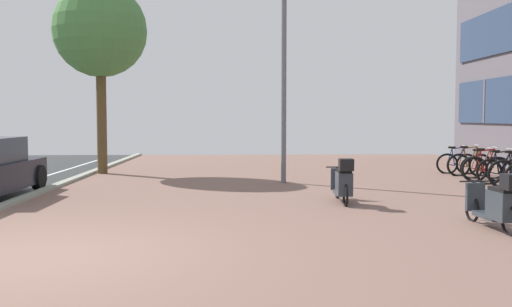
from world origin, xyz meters
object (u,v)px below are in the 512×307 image
object	(u,v)px
bicycle_rack_07	(486,169)
bicycle_rack_09	(470,165)
scooter_mid	(498,204)
lamp_post	(284,57)
bicycle_rack_10	(457,163)
street_tree	(100,31)
bicycle_rack_06	(502,171)
scooter_near	(343,182)
bicycle_rack_08	(482,167)

from	to	relation	value
bicycle_rack_07	bicycle_rack_09	world-z (taller)	bicycle_rack_07
scooter_mid	bicycle_rack_07	bearing A→B (deg)	67.11
scooter_mid	lamp_post	world-z (taller)	lamp_post
bicycle_rack_10	street_tree	bearing A→B (deg)	177.44
bicycle_rack_07	street_tree	distance (m)	12.45
bicycle_rack_07	scooter_mid	bearing A→B (deg)	-112.89
bicycle_rack_06	bicycle_rack_07	xyz separation A→B (m)	(-0.10, 0.73, 0.00)
bicycle_rack_06	scooter_near	xyz separation A→B (m)	(-4.94, -3.23, 0.09)
bicycle_rack_06	lamp_post	xyz separation A→B (m)	(-5.87, 0.59, 3.12)
scooter_mid	lamp_post	distance (m)	7.93
bicycle_rack_09	street_tree	distance (m)	12.33
bicycle_rack_06	scooter_near	size ratio (longest dim) A/B	0.86
bicycle_rack_07	scooter_near	bearing A→B (deg)	-140.77
lamp_post	bicycle_rack_07	bearing A→B (deg)	1.39
scooter_mid	bicycle_rack_06	bearing A→B (deg)	63.99
scooter_near	street_tree	xyz separation A→B (m)	(-6.57, 6.64, 4.10)
scooter_near	scooter_mid	distance (m)	3.51
bicycle_rack_08	scooter_mid	xyz separation A→B (m)	(-3.11, -7.61, 0.10)
bicycle_rack_09	bicycle_rack_07	bearing A→B (deg)	-94.74
bicycle_rack_09	bicycle_rack_10	world-z (taller)	bicycle_rack_09
bicycle_rack_06	bicycle_rack_10	world-z (taller)	bicycle_rack_06
bicycle_rack_07	bicycle_rack_09	size ratio (longest dim) A/B	1.01
bicycle_rack_10	scooter_mid	distance (m)	9.52
bicycle_rack_08	scooter_near	distance (m)	6.88
bicycle_rack_07	scooter_mid	size ratio (longest dim) A/B	0.81
street_tree	bicycle_rack_06	bearing A→B (deg)	-16.53
bicycle_rack_09	bicycle_rack_08	bearing A→B (deg)	-83.29
bicycle_rack_06	bicycle_rack_08	bearing A→B (deg)	85.72
scooter_near	lamp_post	size ratio (longest dim) A/B	0.26
bicycle_rack_08	bicycle_rack_09	bearing A→B (deg)	96.71
bicycle_rack_07	bicycle_rack_06	bearing A→B (deg)	-82.37
bicycle_rack_08	street_tree	xyz separation A→B (m)	(-11.61, 1.96, 4.21)
bicycle_rack_09	lamp_post	size ratio (longest dim) A/B	0.22
scooter_mid	bicycle_rack_09	bearing A→B (deg)	70.04
scooter_near	bicycle_rack_07	bearing A→B (deg)	39.23
scooter_near	street_tree	world-z (taller)	street_tree
bicycle_rack_09	scooter_mid	bearing A→B (deg)	-109.96
bicycle_rack_06	bicycle_rack_10	xyz separation A→B (m)	(-0.08, 2.90, -0.02)
bicycle_rack_09	scooter_near	distance (m)	7.33
bicycle_rack_09	scooter_near	size ratio (longest dim) A/B	0.84
lamp_post	bicycle_rack_08	bearing A→B (deg)	8.24
bicycle_rack_07	bicycle_rack_10	world-z (taller)	bicycle_rack_07
bicycle_rack_09	bicycle_rack_10	xyz separation A→B (m)	(-0.11, 0.73, -0.02)
bicycle_rack_08	scooter_near	xyz separation A→B (m)	(-5.05, -4.68, 0.11)
scooter_mid	street_tree	size ratio (longest dim) A/B	0.28
bicycle_rack_08	street_tree	world-z (taller)	street_tree
bicycle_rack_07	scooter_near	xyz separation A→B (m)	(-4.84, -3.95, 0.09)
bicycle_rack_08	scooter_mid	size ratio (longest dim) A/B	0.77
bicycle_rack_06	bicycle_rack_10	distance (m)	2.90
bicycle_rack_10	bicycle_rack_06	bearing A→B (deg)	-88.35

